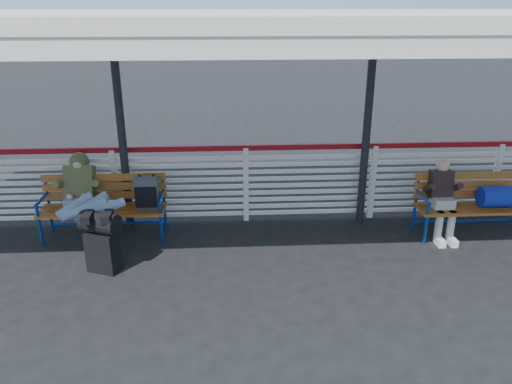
{
  "coord_description": "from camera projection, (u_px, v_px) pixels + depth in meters",
  "views": [
    {
      "loc": [
        -0.26,
        -5.38,
        3.29
      ],
      "look_at": [
        0.11,
        1.0,
        0.82
      ],
      "focal_mm": 35.0,
      "sensor_mm": 36.0,
      "label": 1
    }
  ],
  "objects": [
    {
      "name": "luggage_stack",
      "position": [
        102.0,
        239.0,
        6.34
      ],
      "size": [
        0.56,
        0.44,
        0.82
      ],
      "rotation": [
        0.0,
        0.0,
        -0.38
      ],
      "color": "black",
      "rests_on": "ground"
    },
    {
      "name": "traveler_man",
      "position": [
        86.0,
        201.0,
        6.87
      ],
      "size": [
        0.94,
        1.64,
        0.77
      ],
      "color": "#7F90AB",
      "rests_on": "ground"
    },
    {
      "name": "fence",
      "position": [
        246.0,
        181.0,
        7.74
      ],
      "size": [
        12.08,
        0.08,
        1.24
      ],
      "color": "silver",
      "rests_on": "ground"
    },
    {
      "name": "companion_person",
      "position": [
        442.0,
        198.0,
        7.24
      ],
      "size": [
        0.32,
        0.66,
        1.15
      ],
      "color": "#B0AE9F",
      "rests_on": "ground"
    },
    {
      "name": "ground",
      "position": [
        252.0,
        283.0,
        6.21
      ],
      "size": [
        60.0,
        60.0,
        0.0
      ],
      "primitive_type": "plane",
      "color": "black",
      "rests_on": "ground"
    },
    {
      "name": "canopy",
      "position": [
        248.0,
        23.0,
        5.93
      ],
      "size": [
        12.6,
        3.6,
        3.16
      ],
      "color": "silver",
      "rests_on": "ground"
    },
    {
      "name": "bench_left",
      "position": [
        117.0,
        198.0,
        7.25
      ],
      "size": [
        1.8,
        0.56,
        0.92
      ],
      "color": "#A55C20",
      "rests_on": "ground"
    },
    {
      "name": "bench_right",
      "position": [
        486.0,
        198.0,
        7.3
      ],
      "size": [
        1.8,
        0.56,
        0.92
      ],
      "color": "#A55C20",
      "rests_on": "ground"
    }
  ]
}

